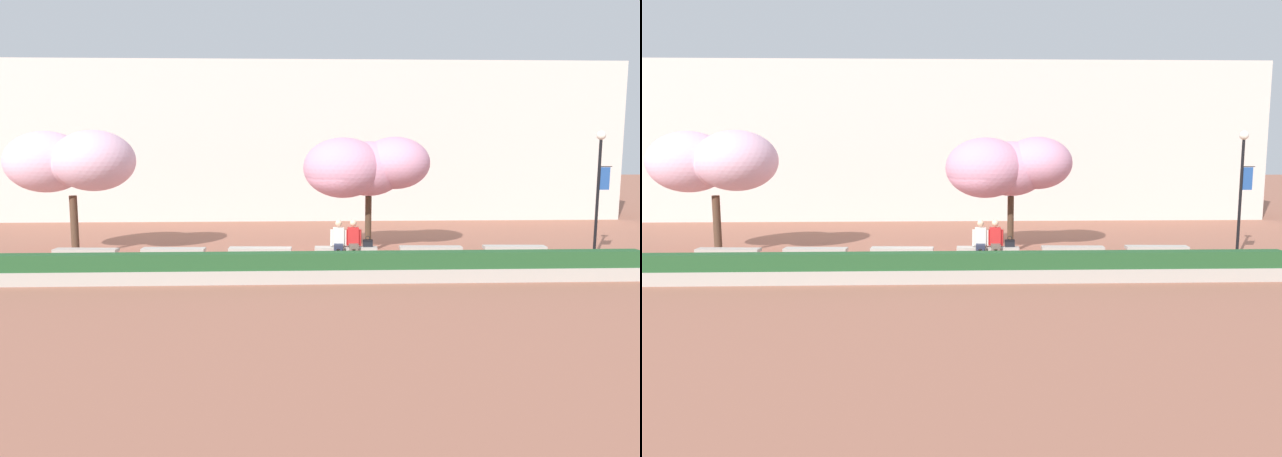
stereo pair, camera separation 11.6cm
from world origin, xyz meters
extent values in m
plane|color=#9E604C|center=(0.00, 0.00, 0.00)|extent=(100.00, 100.00, 0.00)
cube|color=beige|center=(0.00, 11.84, 3.67)|extent=(30.19, 4.00, 7.34)
cube|color=#ADA89E|center=(-6.59, 0.00, 0.40)|extent=(1.94, 0.53, 0.10)
cube|color=#ADA89E|center=(-7.38, 0.05, 0.17)|extent=(0.26, 0.35, 0.35)
cube|color=#ADA89E|center=(-5.80, -0.05, 0.17)|extent=(0.26, 0.35, 0.35)
cube|color=#ADA89E|center=(-3.95, 0.00, 0.40)|extent=(1.94, 0.53, 0.10)
cube|color=#ADA89E|center=(-4.74, 0.05, 0.17)|extent=(0.26, 0.35, 0.35)
cube|color=#ADA89E|center=(-3.17, -0.05, 0.17)|extent=(0.26, 0.35, 0.35)
cube|color=#ADA89E|center=(-1.32, 0.00, 0.40)|extent=(1.94, 0.53, 0.10)
cube|color=#ADA89E|center=(-2.11, 0.05, 0.17)|extent=(0.26, 0.35, 0.35)
cube|color=#ADA89E|center=(-0.53, -0.05, 0.17)|extent=(0.26, 0.35, 0.35)
cube|color=#ADA89E|center=(1.32, 0.00, 0.40)|extent=(1.94, 0.53, 0.10)
cube|color=#ADA89E|center=(0.53, 0.05, 0.17)|extent=(0.26, 0.35, 0.35)
cube|color=#ADA89E|center=(2.11, -0.05, 0.17)|extent=(0.26, 0.35, 0.35)
cube|color=#ADA89E|center=(3.95, 0.00, 0.40)|extent=(1.94, 0.53, 0.10)
cube|color=#ADA89E|center=(3.17, 0.05, 0.17)|extent=(0.26, 0.35, 0.35)
cube|color=#ADA89E|center=(4.74, -0.05, 0.17)|extent=(0.26, 0.35, 0.35)
cube|color=#ADA89E|center=(6.59, 0.00, 0.40)|extent=(1.94, 0.53, 0.10)
cube|color=#ADA89E|center=(5.80, 0.05, 0.17)|extent=(0.26, 0.35, 0.35)
cube|color=#ADA89E|center=(7.38, -0.05, 0.17)|extent=(0.26, 0.35, 0.35)
cube|color=black|center=(0.97, -0.41, 0.03)|extent=(0.12, 0.23, 0.06)
cylinder|color=#23283D|center=(0.98, -0.35, 0.24)|extent=(0.10, 0.10, 0.42)
cube|color=black|center=(1.15, -0.43, 0.03)|extent=(0.12, 0.23, 0.06)
cylinder|color=#23283D|center=(1.15, -0.37, 0.24)|extent=(0.10, 0.10, 0.42)
cube|color=#23283D|center=(1.08, -0.18, 0.51)|extent=(0.31, 0.42, 0.12)
cube|color=silver|center=(1.09, 0.04, 0.78)|extent=(0.35, 0.24, 0.54)
sphere|color=beige|center=(1.09, 0.04, 1.19)|extent=(0.21, 0.21, 0.21)
cylinder|color=silver|center=(0.88, 0.03, 0.74)|extent=(0.09, 0.09, 0.50)
cylinder|color=silver|center=(1.30, 0.01, 0.74)|extent=(0.09, 0.09, 0.50)
cube|color=black|center=(1.45, -0.42, 0.03)|extent=(0.10, 0.22, 0.06)
cylinder|color=brown|center=(1.45, -0.36, 0.24)|extent=(0.10, 0.10, 0.42)
cube|color=black|center=(1.63, -0.42, 0.03)|extent=(0.10, 0.22, 0.06)
cylinder|color=brown|center=(1.63, -0.36, 0.24)|extent=(0.10, 0.10, 0.42)
cube|color=brown|center=(1.54, -0.18, 0.51)|extent=(0.29, 0.40, 0.12)
cube|color=red|center=(1.54, 0.04, 0.78)|extent=(0.34, 0.22, 0.54)
sphere|color=beige|center=(1.54, 0.04, 1.19)|extent=(0.21, 0.21, 0.21)
cylinder|color=red|center=(1.33, 0.02, 0.74)|extent=(0.09, 0.09, 0.50)
cylinder|color=red|center=(1.75, 0.02, 0.74)|extent=(0.09, 0.09, 0.50)
cube|color=black|center=(1.99, 0.01, 0.56)|extent=(0.30, 0.14, 0.22)
cube|color=black|center=(1.99, 0.01, 0.65)|extent=(0.30, 0.15, 0.04)
torus|color=black|center=(1.99, 0.01, 0.72)|extent=(0.14, 0.02, 0.14)
cylinder|color=#473323|center=(2.20, 1.63, 0.94)|extent=(0.21, 0.21, 1.87)
ellipsoid|color=pink|center=(2.20, 1.63, 2.78)|extent=(2.39, 2.25, 1.79)
ellipsoid|color=pink|center=(1.33, 1.38, 2.82)|extent=(2.61, 2.62, 1.96)
ellipsoid|color=pink|center=(3.06, 1.61, 2.97)|extent=(2.29, 2.45, 1.71)
cylinder|color=#513828|center=(-7.31, 1.21, 0.98)|extent=(0.24, 0.24, 1.96)
ellipsoid|color=#EFB7D1|center=(-7.31, 1.21, 2.99)|extent=(1.97, 2.10, 1.47)
ellipsoid|color=#EFB7D1|center=(-8.10, 1.26, 3.03)|extent=(2.58, 2.36, 1.94)
ellipsoid|color=#EFB7D1|center=(-6.53, 1.00, 3.08)|extent=(2.54, 2.64, 1.90)
cylinder|color=black|center=(9.18, 0.09, 0.06)|extent=(0.24, 0.24, 0.12)
cylinder|color=black|center=(9.18, 0.09, 1.86)|extent=(0.09, 0.09, 3.72)
sphere|color=white|center=(9.18, 0.09, 3.86)|extent=(0.28, 0.28, 0.28)
cylinder|color=black|center=(9.38, 0.09, 2.90)|extent=(0.40, 0.02, 0.02)
cube|color=#234C93|center=(9.38, 0.09, 2.53)|extent=(0.30, 0.02, 0.70)
cube|color=#ADA89E|center=(0.00, -2.87, 0.18)|extent=(17.98, 0.50, 0.36)
cube|color=#235128|center=(0.00, -2.87, 0.58)|extent=(17.88, 0.44, 0.44)
camera|label=1|loc=(-0.26, -18.88, 3.66)|focal=35.00mm
camera|label=2|loc=(-0.14, -18.88, 3.66)|focal=35.00mm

